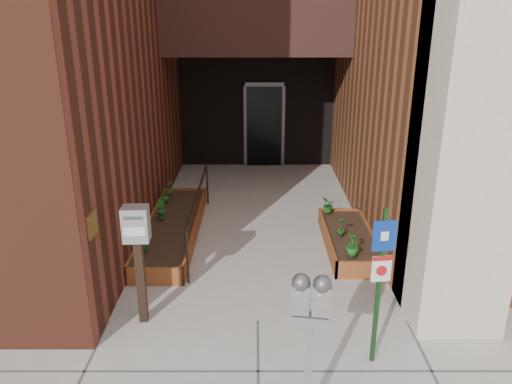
{
  "coord_description": "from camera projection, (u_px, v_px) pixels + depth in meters",
  "views": [
    {
      "loc": [
        -0.03,
        -5.68,
        3.9
      ],
      "look_at": [
        -0.02,
        1.8,
        1.18
      ],
      "focal_mm": 35.0,
      "sensor_mm": 36.0,
      "label": 1
    }
  ],
  "objects": [
    {
      "name": "ground",
      "position": [
        258.0,
        321.0,
        6.67
      ],
      "size": [
        80.0,
        80.0,
        0.0
      ],
      "primitive_type": "plane",
      "color": "#9E9991",
      "rests_on": "ground"
    },
    {
      "name": "planter_left",
      "position": [
        173.0,
        229.0,
        9.16
      ],
      "size": [
        0.9,
        3.6,
        0.3
      ],
      "color": "brown",
      "rests_on": "ground"
    },
    {
      "name": "planter_right",
      "position": [
        349.0,
        241.0,
        8.69
      ],
      "size": [
        0.8,
        2.2,
        0.3
      ],
      "color": "brown",
      "rests_on": "ground"
    },
    {
      "name": "handrail",
      "position": [
        198.0,
        199.0,
        8.91
      ],
      "size": [
        0.04,
        3.34,
        0.9
      ],
      "color": "black",
      "rests_on": "ground"
    },
    {
      "name": "parking_meter",
      "position": [
        311.0,
        311.0,
        4.63
      ],
      "size": [
        0.38,
        0.2,
        1.66
      ],
      "color": "#939395",
      "rests_on": "ground"
    },
    {
      "name": "sign_post",
      "position": [
        381.0,
        272.0,
        5.5
      ],
      "size": [
        0.27,
        0.08,
        1.95
      ],
      "color": "#133614",
      "rests_on": "ground"
    },
    {
      "name": "payment_dropbox",
      "position": [
        137.0,
        240.0,
        6.28
      ],
      "size": [
        0.33,
        0.26,
        1.64
      ],
      "color": "black",
      "rests_on": "ground"
    },
    {
      "name": "shrub_left_a",
      "position": [
        143.0,
        239.0,
        7.98
      ],
      "size": [
        0.39,
        0.39,
        0.35
      ],
      "primitive_type": "imported",
      "rotation": [
        0.0,
        0.0,
        0.3
      ],
      "color": "#1A5D1F",
      "rests_on": "planter_left"
    },
    {
      "name": "shrub_left_b",
      "position": [
        161.0,
        209.0,
        9.16
      ],
      "size": [
        0.26,
        0.26,
        0.34
      ],
      "primitive_type": "imported",
      "rotation": [
        0.0,
        0.0,
        2.23
      ],
      "color": "#1C6221",
      "rests_on": "planter_left"
    },
    {
      "name": "shrub_left_c",
      "position": [
        164.0,
        194.0,
        9.95
      ],
      "size": [
        0.25,
        0.25,
        0.32
      ],
      "primitive_type": "imported",
      "rotation": [
        0.0,
        0.0,
        3.89
      ],
      "color": "#255418",
      "rests_on": "planter_left"
    },
    {
      "name": "shrub_left_d",
      "position": [
        170.0,
        188.0,
        10.31
      ],
      "size": [
        0.22,
        0.22,
        0.33
      ],
      "primitive_type": "imported",
      "rotation": [
        0.0,
        0.0,
        5.05
      ],
      "color": "#2C601B",
      "rests_on": "planter_left"
    },
    {
      "name": "shrub_right_a",
      "position": [
        353.0,
        245.0,
        7.74
      ],
      "size": [
        0.22,
        0.22,
        0.37
      ],
      "primitive_type": "imported",
      "rotation": [
        0.0,
        0.0,
        1.49
      ],
      "color": "#1B5618",
      "rests_on": "planter_right"
    },
    {
      "name": "shrub_right_b",
      "position": [
        342.0,
        226.0,
        8.43
      ],
      "size": [
        0.23,
        0.23,
        0.35
      ],
      "primitive_type": "imported",
      "rotation": [
        0.0,
        0.0,
        2.8
      ],
      "color": "#195A1A",
      "rests_on": "planter_right"
    },
    {
      "name": "shrub_right_c",
      "position": [
        328.0,
        205.0,
        9.43
      ],
      "size": [
        0.31,
        0.31,
        0.3
      ],
      "primitive_type": "imported",
      "rotation": [
        0.0,
        0.0,
        4.53
      ],
      "color": "#195317",
      "rests_on": "planter_right"
    }
  ]
}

